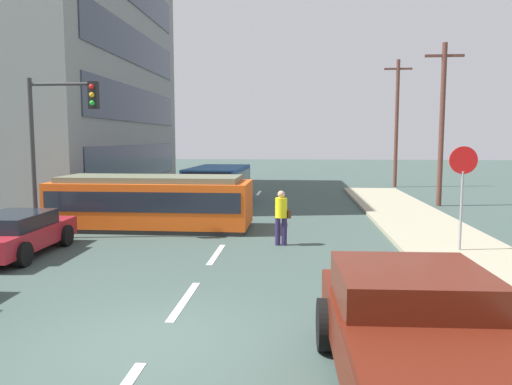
{
  "coord_description": "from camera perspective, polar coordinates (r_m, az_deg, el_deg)",
  "views": [
    {
      "loc": [
        2.21,
        -7.47,
        3.23
      ],
      "look_at": [
        0.95,
        8.06,
        1.53
      ],
      "focal_mm": 34.77,
      "sensor_mm": 36.0,
      "label": 1
    }
  ],
  "objects": [
    {
      "name": "traffic_light_mast",
      "position": [
        16.96,
        -21.87,
        6.86
      ],
      "size": [
        2.28,
        0.33,
        5.12
      ],
      "color": "#333333",
      "rests_on": "ground"
    },
    {
      "name": "city_bus",
      "position": [
        24.87,
        -4.35,
        1.16
      ],
      "size": [
        2.71,
        5.54,
        1.82
      ],
      "color": "navy",
      "rests_on": "ground"
    },
    {
      "name": "ground_plane",
      "position": [
        17.9,
        -2.52,
        -4.18
      ],
      "size": [
        120.0,
        120.0,
        0.0
      ],
      "primitive_type": "plane",
      "color": "#3A4C46"
    },
    {
      "name": "stop_sign",
      "position": [
        14.75,
        22.69,
        1.72
      ],
      "size": [
        0.76,
        0.07,
        2.88
      ],
      "color": "gray",
      "rests_on": "sidewalk_curb_right"
    },
    {
      "name": "lane_stripe_1",
      "position": [
        10.24,
        -8.23,
        -12.19
      ],
      "size": [
        0.16,
        2.4,
        0.01
      ],
      "primitive_type": "cube",
      "color": "silver",
      "rests_on": "ground"
    },
    {
      "name": "pedestrian_crossing",
      "position": [
        15.01,
        2.94,
        -2.54
      ],
      "size": [
        0.48,
        0.36,
        1.67
      ],
      "color": "#2D204D",
      "rests_on": "ground"
    },
    {
      "name": "utility_pole_far",
      "position": [
        34.4,
        15.88,
        7.89
      ],
      "size": [
        1.8,
        0.24,
        8.37
      ],
      "color": "brown",
      "rests_on": "ground"
    },
    {
      "name": "utility_pole_mid",
      "position": [
        25.3,
        20.6,
        7.63
      ],
      "size": [
        1.8,
        0.24,
        7.69
      ],
      "color": "brown",
      "rests_on": "ground"
    },
    {
      "name": "lane_stripe_3",
      "position": [
        23.58,
        -0.77,
        -1.64
      ],
      "size": [
        0.16,
        2.4,
        0.01
      ],
      "primitive_type": "cube",
      "color": "silver",
      "rests_on": "ground"
    },
    {
      "name": "pickup_truck_parked",
      "position": [
        6.58,
        18.36,
        -15.78
      ],
      "size": [
        2.37,
        5.05,
        1.55
      ],
      "color": "#52180C",
      "rests_on": "ground"
    },
    {
      "name": "parked_sedan_mid",
      "position": [
        15.27,
        -25.95,
        -4.24
      ],
      "size": [
        1.99,
        4.11,
        1.19
      ],
      "color": "#A31D28",
      "rests_on": "ground"
    },
    {
      "name": "sidewalk_curb_right",
      "position": [
        14.58,
        23.06,
        -6.8
      ],
      "size": [
        3.2,
        36.0,
        0.14
      ],
      "primitive_type": "cube",
      "color": "#A09A7F",
      "rests_on": "ground"
    },
    {
      "name": "streetcar_tram",
      "position": [
        18.15,
        -11.91,
        -1.02
      ],
      "size": [
        7.06,
        2.61,
        1.9
      ],
      "color": "#E35114",
      "rests_on": "ground"
    },
    {
      "name": "parked_sedan_far",
      "position": [
        22.65,
        -14.7,
        -0.59
      ],
      "size": [
        2.07,
        4.29,
        1.19
      ],
      "color": "navy",
      "rests_on": "ground"
    },
    {
      "name": "lane_stripe_4",
      "position": [
        29.52,
        0.32,
        -0.05
      ],
      "size": [
        0.16,
        2.4,
        0.01
      ],
      "primitive_type": "cube",
      "color": "silver",
      "rests_on": "ground"
    },
    {
      "name": "lane_stripe_2",
      "position": [
        14.02,
        -4.57,
        -7.09
      ],
      "size": [
        0.16,
        2.4,
        0.01
      ],
      "primitive_type": "cube",
      "color": "silver",
      "rests_on": "ground"
    }
  ]
}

